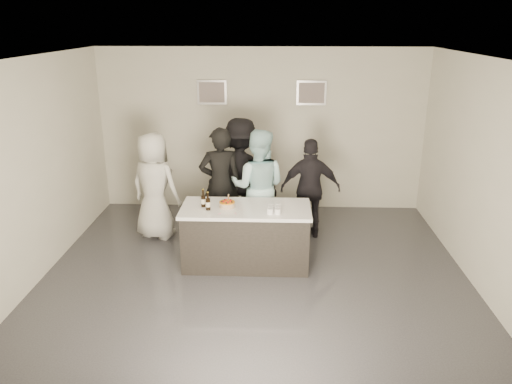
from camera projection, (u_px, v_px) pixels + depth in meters
floor at (255, 282)px, 6.92m from camera, size 6.00×6.00×0.00m
ceiling at (254, 59)px, 5.94m from camera, size 6.00×6.00×0.00m
wall_back at (261, 130)px, 9.26m from camera, size 6.00×0.04×3.00m
wall_front at (236, 304)px, 3.60m from camera, size 6.00×0.04×3.00m
wall_left at (26, 176)px, 6.54m from camera, size 0.04×6.00×3.00m
wall_right at (491, 182)px, 6.31m from camera, size 0.04×6.00×3.00m
picture_left at (212, 92)px, 9.04m from camera, size 0.54×0.04×0.44m
picture_right at (311, 93)px, 8.97m from camera, size 0.54×0.04×0.44m
bar_counter at (246, 236)px, 7.30m from camera, size 1.86×0.86×0.90m
cake at (227, 205)px, 7.15m from camera, size 0.23×0.23×0.07m
beer_bottle_a at (203, 198)px, 7.13m from camera, size 0.07×0.07×0.26m
beer_bottle_b at (208, 201)px, 7.00m from camera, size 0.07×0.07×0.26m
tumbler_cluster at (274, 209)px, 6.99m from camera, size 0.19×0.30×0.08m
candles at (228, 213)px, 6.93m from camera, size 0.24×0.08×0.01m
person_main_black at (221, 184)px, 8.02m from camera, size 0.75×0.56×1.87m
person_main_blue at (258, 187)px, 7.94m from camera, size 0.99×0.81×1.86m
person_guest_left at (155, 186)px, 8.11m from camera, size 1.01×0.83×1.77m
person_guest_right at (310, 189)px, 8.15m from camera, size 0.98×0.41×1.66m
person_guest_back at (241, 174)px, 8.49m from camera, size 1.37×0.98×1.91m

